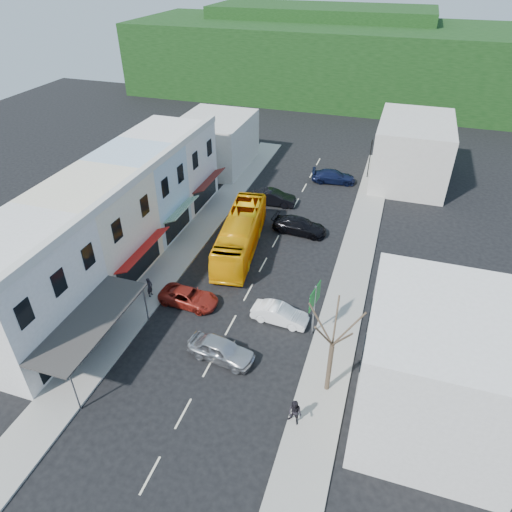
# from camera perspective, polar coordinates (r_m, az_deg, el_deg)

# --- Properties ---
(ground) EXTENTS (120.00, 120.00, 0.00)m
(ground) POSITION_cam_1_polar(r_m,az_deg,el_deg) (33.65, -3.18, -8.60)
(ground) COLOR black
(ground) RESTS_ON ground
(sidewalk_left) EXTENTS (3.00, 52.00, 0.15)m
(sidewalk_left) POSITION_cam_1_polar(r_m,az_deg,el_deg) (43.39, -7.83, 2.22)
(sidewalk_left) COLOR gray
(sidewalk_left) RESTS_ON ground
(sidewalk_right) EXTENTS (3.00, 52.00, 0.15)m
(sidewalk_right) POSITION_cam_1_polar(r_m,az_deg,el_deg) (40.03, 12.07, -1.31)
(sidewalk_right) COLOR gray
(sidewalk_right) RESTS_ON ground
(shopfront_row) EXTENTS (8.25, 30.00, 8.00)m
(shopfront_row) POSITION_cam_1_polar(r_m,az_deg,el_deg) (40.11, -17.76, 4.45)
(shopfront_row) COLOR beige
(shopfront_row) RESTS_ON ground
(right_building) EXTENTS (8.00, 9.00, 8.00)m
(right_building) POSITION_cam_1_polar(r_m,az_deg,el_deg) (27.00, 21.83, -13.27)
(right_building) COLOR beige
(right_building) RESTS_ON ground
(distant_block_left) EXTENTS (8.00, 10.00, 6.00)m
(distant_block_left) POSITION_cam_1_polar(r_m,az_deg,el_deg) (57.76, -5.08, 14.00)
(distant_block_left) COLOR #B7B2A8
(distant_block_left) RESTS_ON ground
(distant_block_right) EXTENTS (8.00, 12.00, 7.00)m
(distant_block_right) POSITION_cam_1_polar(r_m,az_deg,el_deg) (56.33, 18.92, 12.32)
(distant_block_right) COLOR #B7B2A8
(distant_block_right) RESTS_ON ground
(hillside) EXTENTS (80.00, 26.00, 14.00)m
(hillside) POSITION_cam_1_polar(r_m,az_deg,el_deg) (90.08, 11.70, 23.30)
(hillside) COLOR black
(hillside) RESTS_ON ground
(bus) EXTENTS (4.04, 11.83, 3.10)m
(bus) POSITION_cam_1_polar(r_m,az_deg,el_deg) (40.69, -1.95, 2.65)
(bus) COLOR #FFAE07
(bus) RESTS_ON ground
(car_silver) EXTENTS (4.60, 2.37, 1.40)m
(car_silver) POSITION_cam_1_polar(r_m,az_deg,el_deg) (30.89, -4.38, -11.71)
(car_silver) COLOR #BBBBC0
(car_silver) RESTS_ON ground
(car_white) EXTENTS (4.51, 2.09, 1.40)m
(car_white) POSITION_cam_1_polar(r_m,az_deg,el_deg) (33.48, 2.99, -7.25)
(car_white) COLOR white
(car_white) RESTS_ON ground
(car_red) EXTENTS (4.71, 2.18, 1.40)m
(car_red) POSITION_cam_1_polar(r_m,az_deg,el_deg) (35.32, -8.40, -5.04)
(car_red) COLOR maroon
(car_red) RESTS_ON ground
(car_black_near) EXTENTS (4.61, 2.13, 1.40)m
(car_black_near) POSITION_cam_1_polar(r_m,az_deg,el_deg) (43.85, 5.46, 3.73)
(car_black_near) COLOR black
(car_black_near) RESTS_ON ground
(car_black_far) EXTENTS (4.49, 2.04, 1.40)m
(car_black_far) POSITION_cam_1_polar(r_m,az_deg,el_deg) (48.83, 2.15, 7.23)
(car_black_far) COLOR black
(car_black_far) RESTS_ON ground
(car_navy_far) EXTENTS (4.71, 2.42, 1.40)m
(car_navy_far) POSITION_cam_1_polar(r_m,az_deg,el_deg) (54.47, 9.68, 9.75)
(car_navy_far) COLOR black
(car_navy_far) RESTS_ON ground
(pedestrian_left) EXTENTS (0.41, 0.60, 1.70)m
(pedestrian_left) POSITION_cam_1_polar(r_m,az_deg,el_deg) (36.35, -13.16, -3.78)
(pedestrian_left) COLOR black
(pedestrian_left) RESTS_ON sidewalk_left
(pedestrian_right) EXTENTS (0.80, 0.63, 1.70)m
(pedestrian_right) POSITION_cam_1_polar(r_m,az_deg,el_deg) (27.34, 4.87, -18.99)
(pedestrian_right) COLOR black
(pedestrian_right) RESTS_ON sidewalk_right
(direction_sign) EXTENTS (0.84, 1.99, 4.28)m
(direction_sign) POSITION_cam_1_polar(r_m,az_deg,el_deg) (31.74, 7.21, -6.82)
(direction_sign) COLOR #065916
(direction_sign) RESTS_ON ground
(street_tree) EXTENTS (3.00, 3.00, 7.78)m
(street_tree) POSITION_cam_1_polar(r_m,az_deg,el_deg) (27.04, 9.51, -10.89)
(street_tree) COLOR #35281D
(street_tree) RESTS_ON ground
(traffic_signal) EXTENTS (0.80, 1.11, 4.69)m
(traffic_signal) POSITION_cam_1_polar(r_m,az_deg,el_deg) (55.78, 14.01, 11.65)
(traffic_signal) COLOR black
(traffic_signal) RESTS_ON ground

